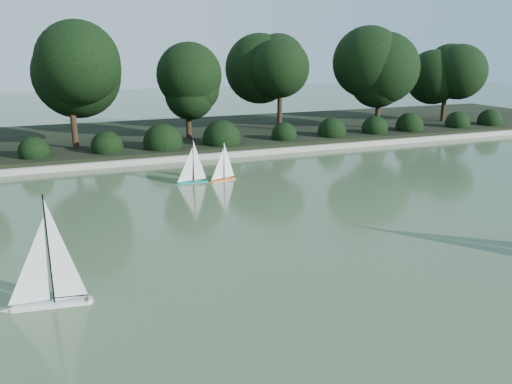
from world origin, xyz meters
The scene contains 9 objects.
ground centered at (0.00, 0.00, 0.00)m, with size 80.00×80.00×0.00m, color #364B2D.
pond_coping centered at (0.00, 9.00, 0.09)m, with size 40.00×0.35×0.18m, color gray.
far_bank centered at (0.00, 13.00, 0.15)m, with size 40.00×8.00×0.30m, color black.
tree_line centered at (1.23, 11.44, 2.64)m, with size 26.31×3.93×4.39m.
shrub_hedge centered at (0.00, 9.90, 0.45)m, with size 29.10×1.10×1.10m.
sailboat_white_a centered at (-3.91, 0.37, 0.27)m, with size 1.27×0.37×1.73m.
sailboat_orange centered at (0.56, 6.11, 0.18)m, with size 0.86×0.31×1.17m.
sailboat_teal centered at (-0.32, 6.16, 0.20)m, with size 0.95×0.16×1.30m.
race_buoy centered at (-4.10, 1.22, 0.00)m, with size 0.17×0.17×0.17m, color #FF5F0D.
Camera 1 is at (-3.45, -6.61, 3.51)m, focal length 35.00 mm.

